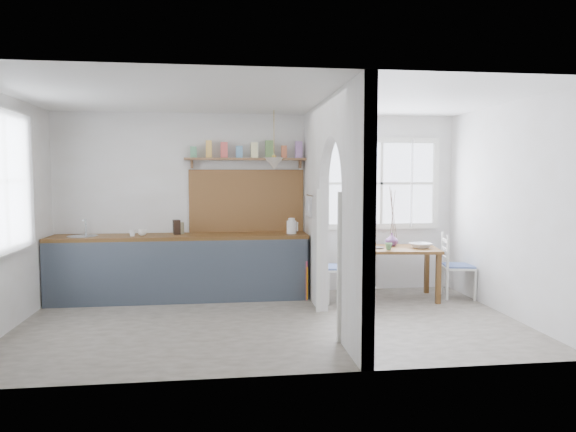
{
  "coord_description": "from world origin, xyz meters",
  "views": [
    {
      "loc": [
        -0.54,
        -5.85,
        1.71
      ],
      "look_at": [
        0.26,
        0.49,
        1.21
      ],
      "focal_mm": 32.0,
      "sensor_mm": 36.0,
      "label": 1
    }
  ],
  "objects": [
    {
      "name": "jar",
      "position": [
        -1.14,
        1.41,
        0.98
      ],
      "size": [
        0.11,
        0.11,
        0.16
      ],
      "primitive_type": "cylinder",
      "rotation": [
        0.0,
        0.0,
        -0.11
      ],
      "color": "gray",
      "rests_on": "counter"
    },
    {
      "name": "vase",
      "position": [
        1.84,
        1.18,
        0.8
      ],
      "size": [
        0.23,
        0.23,
        0.19
      ],
      "primitive_type": "imported",
      "rotation": [
        0.0,
        0.0,
        0.33
      ],
      "color": "#653C70",
      "rests_on": "dining_table"
    },
    {
      "name": "shelf",
      "position": [
        -0.2,
        1.49,
        2.01
      ],
      "size": [
        1.75,
        0.2,
        0.21
      ],
      "color": "brown",
      "rests_on": "walls"
    },
    {
      "name": "walls",
      "position": [
        0.0,
        0.0,
        1.3
      ],
      "size": [
        5.81,
        3.21,
        2.6
      ],
      "color": "white",
      "rests_on": "floor"
    },
    {
      "name": "chair_left",
      "position": [
        1.05,
        0.91,
        0.47
      ],
      "size": [
        0.48,
        0.48,
        0.94
      ],
      "primitive_type": null,
      "rotation": [
        0.0,
        0.0,
        -1.7
      ],
      "color": "silver",
      "rests_on": "floor"
    },
    {
      "name": "table_cup",
      "position": [
        1.68,
        0.82,
        0.76
      ],
      "size": [
        0.1,
        0.1,
        0.09
      ],
      "primitive_type": "imported",
      "rotation": [
        0.0,
        0.0,
        0.01
      ],
      "color": "#558D57",
      "rests_on": "dining_table"
    },
    {
      "name": "counter",
      "position": [
        -1.13,
        1.33,
        0.46
      ],
      "size": [
        3.5,
        0.6,
        0.9
      ],
      "color": "brown",
      "rests_on": "floor"
    },
    {
      "name": "dining_table",
      "position": [
        1.85,
        1.0,
        0.36
      ],
      "size": [
        1.24,
        0.92,
        0.71
      ],
      "primitive_type": null,
      "rotation": [
        0.0,
        0.0,
        -0.15
      ],
      "color": "brown",
      "rests_on": "floor"
    },
    {
      "name": "towel_orange",
      "position": [
        0.58,
        0.95,
        0.25
      ],
      "size": [
        0.02,
        0.03,
        0.45
      ],
      "primitive_type": "cube",
      "color": "orange",
      "rests_on": "counter"
    },
    {
      "name": "sink",
      "position": [
        -2.43,
        1.3,
        0.89
      ],
      "size": [
        0.4,
        0.4,
        0.02
      ],
      "primitive_type": "cylinder",
      "color": "silver",
      "rests_on": "counter"
    },
    {
      "name": "mug_b",
      "position": [
        -1.64,
        1.27,
        0.95
      ],
      "size": [
        0.13,
        0.13,
        0.09
      ],
      "primitive_type": "imported",
      "rotation": [
        0.0,
        0.0,
        0.16
      ],
      "color": "white",
      "rests_on": "counter"
    },
    {
      "name": "pendant_lamp",
      "position": [
        0.15,
        1.15,
        1.88
      ],
      "size": [
        0.26,
        0.26,
        0.16
      ],
      "primitive_type": "cone",
      "color": "beige",
      "rests_on": "ceiling"
    },
    {
      "name": "kitchen_window",
      "position": [
        -2.87,
        0.0,
        1.65
      ],
      "size": [
        0.1,
        1.16,
        1.5
      ],
      "primitive_type": null,
      "color": "white",
      "rests_on": "walls"
    },
    {
      "name": "mug_a",
      "position": [
        -1.76,
        1.21,
        0.94
      ],
      "size": [
        0.1,
        0.1,
        0.09
      ],
      "primitive_type": "imported",
      "rotation": [
        0.0,
        0.0,
        -0.09
      ],
      "color": "white",
      "rests_on": "counter"
    },
    {
      "name": "knife_block",
      "position": [
        -1.19,
        1.38,
        1.0
      ],
      "size": [
        0.12,
        0.15,
        0.2
      ],
      "primitive_type": "cube",
      "rotation": [
        0.0,
        0.0,
        0.24
      ],
      "color": "#332117",
      "rests_on": "counter"
    },
    {
      "name": "towel_magenta",
      "position": [
        0.58,
        1.0,
        0.28
      ],
      "size": [
        0.02,
        0.03,
        0.54
      ],
      "primitive_type": "cube",
      "color": "#D23E67",
      "rests_on": "counter"
    },
    {
      "name": "bowl",
      "position": [
        2.18,
        0.93,
        0.75
      ],
      "size": [
        0.35,
        0.35,
        0.07
      ],
      "primitive_type": "imported",
      "rotation": [
        0.0,
        0.0,
        0.27
      ],
      "color": "white",
      "rests_on": "dining_table"
    },
    {
      "name": "plate",
      "position": [
        1.56,
        0.98,
        0.72
      ],
      "size": [
        0.23,
        0.23,
        0.02
      ],
      "primitive_type": "cylinder",
      "rotation": [
        0.0,
        0.0,
        0.18
      ],
      "color": "#352D2C",
      "rests_on": "dining_table"
    },
    {
      "name": "kettle",
      "position": [
        0.41,
        1.25,
        1.01
      ],
      "size": [
        0.21,
        0.18,
        0.22
      ],
      "primitive_type": null,
      "rotation": [
        0.0,
        0.0,
        0.21
      ],
      "color": "white",
      "rests_on": "counter"
    },
    {
      "name": "nook_window",
      "position": [
        1.8,
        1.56,
        1.6
      ],
      "size": [
        1.76,
        0.1,
        1.3
      ],
      "primitive_type": null,
      "color": "white",
      "rests_on": "walls"
    },
    {
      "name": "ceiling",
      "position": [
        0.0,
        0.0,
        2.6
      ],
      "size": [
        5.8,
        3.2,
        0.01
      ],
      "primitive_type": "cube",
      "color": "white",
      "rests_on": "walls"
    },
    {
      "name": "backsplash",
      "position": [
        -0.2,
        1.58,
        1.35
      ],
      "size": [
        1.65,
        0.03,
        0.9
      ],
      "primitive_type": "cube",
      "color": "olive",
      "rests_on": "walls"
    },
    {
      "name": "utensil_rail",
      "position": [
        0.61,
        0.9,
        1.45
      ],
      "size": [
        0.02,
        0.5,
        0.02
      ],
      "primitive_type": "cylinder",
      "rotation": [
        1.57,
        0.0,
        0.0
      ],
      "color": "silver",
      "rests_on": "partition"
    },
    {
      "name": "partition",
      "position": [
        0.7,
        0.06,
        1.45
      ],
      "size": [
        0.12,
        3.2,
        2.6
      ],
      "color": "white",
      "rests_on": "floor"
    },
    {
      "name": "chair_right",
      "position": [
        2.73,
        0.91,
        0.45
      ],
      "size": [
        0.5,
        0.5,
        0.91
      ],
      "primitive_type": null,
      "rotation": [
        0.0,
        0.0,
        1.34
      ],
      "color": "silver",
      "rests_on": "floor"
    },
    {
      "name": "floor",
      "position": [
        0.0,
        0.0,
        0.0
      ],
      "size": [
        5.8,
        3.2,
        0.01
      ],
      "primitive_type": "cube",
      "color": "#9D9489",
      "rests_on": "ground"
    }
  ]
}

